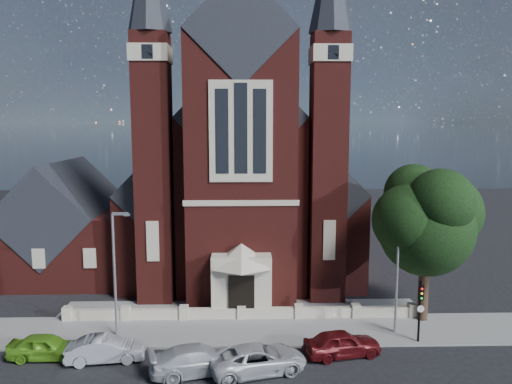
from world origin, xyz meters
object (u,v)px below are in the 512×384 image
church (242,177)px  street_tree (430,223)px  traffic_signal (420,304)px  car_silver_a (105,349)px  car_white_suv (258,359)px  car_silver_b (198,360)px  car_dark_red (342,343)px  parish_hall (65,230)px  street_lamp_left (116,267)px  car_lime_van (46,347)px  street_lamp_right (399,265)px

church → street_tree: size_ratio=3.26×
traffic_signal → car_silver_a: traffic_signal is taller
street_tree → traffic_signal: bearing=-115.9°
church → car_white_suv: bearing=-87.8°
car_silver_b → car_dark_red: size_ratio=1.17×
traffic_signal → car_white_suv: size_ratio=0.74×
church → traffic_signal: bearing=-61.8°
traffic_signal → car_silver_b: (-13.36, -3.32, -1.81)m
parish_hall → street_lamp_left: parish_hall is taller
parish_hall → street_lamp_left: (8.09, -14.00, 0.59)m
church → car_silver_a: (-7.79, -22.33, -7.46)m
car_lime_van → car_white_suv: 12.40m
parish_hall → street_lamp_left: 16.18m
street_lamp_left → car_silver_a: bearing=-88.0°
street_lamp_left → car_white_suv: 10.78m
car_white_suv → car_dark_red: size_ratio=1.20×
car_silver_b → car_white_suv: size_ratio=0.98×
street_lamp_left → car_dark_red: street_lamp_left is taller
street_lamp_right → parish_hall: bearing=151.8°
car_lime_van → car_silver_b: size_ratio=0.80×
church → street_tree: (12.60, -17.23, -1.23)m
church → car_dark_red: (5.91, -22.03, -7.41)m
street_lamp_left → traffic_signal: size_ratio=2.02×
parish_hall → street_lamp_right: 29.62m
car_silver_a → car_white_suv: car_white_suv is taller
street_lamp_right → car_silver_a: street_lamp_right is taller
traffic_signal → car_white_suv: bearing=-161.9°
parish_hall → car_lime_van: parish_hall is taller
street_lamp_right → car_silver_a: bearing=-169.3°
car_lime_van → car_silver_a: car_silver_a is taller
church → car_lime_van: (-11.35, -21.91, -7.47)m
traffic_signal → street_lamp_left: bearing=175.2°
traffic_signal → car_dark_red: (-5.09, -1.51, -1.81)m
car_white_suv → car_dark_red: (5.01, 1.79, 0.02)m
church → car_silver_b: bearing=-95.7°
street_lamp_left → street_lamp_right: bearing=0.0°
parish_hall → traffic_signal: parish_hall is taller
street_lamp_left → car_silver_b: 8.33m
street_tree → car_dark_red: 10.29m
street_tree → car_silver_a: size_ratio=2.43×
street_lamp_left → street_lamp_right: 18.00m
parish_hall → car_lime_van: (4.65, -16.97, -3.29)m
street_tree → car_silver_a: bearing=-166.0°
car_dark_red → street_lamp_left: bearing=65.3°
street_lamp_right → traffic_signal: street_lamp_right is taller
parish_hall → car_dark_red: (21.91, -17.08, -3.24)m
street_tree → car_silver_b: street_tree is taller
street_lamp_left → car_lime_van: (-3.44, -2.97, -3.88)m
parish_hall → car_dark_red: 27.98m
street_tree → street_lamp_right: bearing=-145.7°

